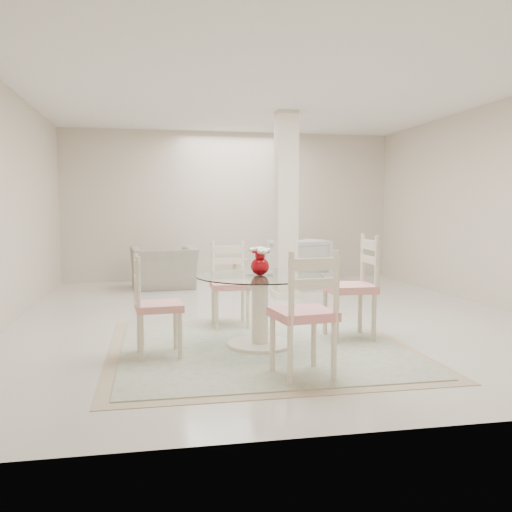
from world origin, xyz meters
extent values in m
plane|color=silver|center=(0.00, 0.00, 0.00)|extent=(7.00, 7.00, 0.00)
cube|color=beige|center=(0.00, 3.50, 1.35)|extent=(6.00, 0.02, 2.70)
cube|color=beige|center=(0.00, -3.50, 1.35)|extent=(6.00, 0.02, 2.70)
cube|color=beige|center=(-3.00, 0.00, 1.35)|extent=(0.02, 7.00, 2.70)
cube|color=beige|center=(3.00, 0.00, 1.35)|extent=(0.02, 7.00, 2.70)
cube|color=white|center=(0.00, 0.00, 2.70)|extent=(6.00, 7.00, 0.02)
cube|color=beige|center=(0.50, 1.30, 1.35)|extent=(0.30, 0.30, 2.70)
cube|color=tan|center=(-0.43, -1.46, 0.00)|extent=(2.80, 2.80, 0.01)
cube|color=beige|center=(-0.43, -1.46, 0.01)|extent=(2.56, 2.56, 0.01)
cylinder|color=#F3E1C8|center=(-0.43, -1.46, 0.02)|extent=(0.62, 0.62, 0.05)
cylinder|color=#F3E1C8|center=(-0.43, -1.46, 0.36)|extent=(0.16, 0.16, 0.64)
cylinder|color=#F3E1C8|center=(-0.43, -1.46, 0.66)|extent=(0.26, 0.26, 0.03)
cylinder|color=white|center=(-0.43, -1.46, 0.68)|extent=(1.19, 1.19, 0.01)
ellipsoid|color=#A3050C|center=(-0.43, -1.46, 0.77)|extent=(0.17, 0.17, 0.17)
cylinder|color=#A3050C|center=(-0.43, -1.46, 0.87)|extent=(0.09, 0.09, 0.05)
cylinder|color=#A3050C|center=(-0.43, -1.46, 0.91)|extent=(0.15, 0.15, 0.02)
ellipsoid|color=white|center=(-0.43, -1.46, 0.93)|extent=(0.10, 0.10, 0.05)
ellipsoid|color=white|center=(-0.38, -1.44, 0.92)|extent=(0.10, 0.10, 0.05)
ellipsoid|color=white|center=(-0.48, -1.43, 0.92)|extent=(0.10, 0.10, 0.05)
ellipsoid|color=white|center=(-0.42, -1.51, 0.91)|extent=(0.10, 0.10, 0.05)
cylinder|color=beige|center=(0.32, -1.12, 0.24)|extent=(0.05, 0.05, 0.48)
cylinder|color=beige|center=(0.31, -1.49, 0.24)|extent=(0.05, 0.05, 0.48)
cylinder|color=beige|center=(0.70, -1.12, 0.24)|extent=(0.05, 0.05, 0.48)
cylinder|color=beige|center=(0.69, -1.50, 0.24)|extent=(0.05, 0.05, 0.48)
cube|color=red|center=(0.50, -1.31, 0.52)|extent=(0.47, 0.47, 0.07)
cube|color=beige|center=(0.72, -1.31, 0.87)|extent=(0.05, 0.42, 0.57)
cylinder|color=#F1EAC6|center=(-0.75, -0.69, 0.22)|extent=(0.04, 0.04, 0.43)
cylinder|color=#F1EAC6|center=(-0.42, -0.69, 0.22)|extent=(0.04, 0.04, 0.43)
cylinder|color=#F1EAC6|center=(-0.75, -0.35, 0.22)|extent=(0.04, 0.04, 0.43)
cylinder|color=#F1EAC6|center=(-0.41, -0.35, 0.22)|extent=(0.04, 0.04, 0.43)
cube|color=#B61B13|center=(-0.58, -0.52, 0.46)|extent=(0.42, 0.42, 0.07)
cube|color=#F1EAC6|center=(-0.58, -0.33, 0.78)|extent=(0.38, 0.04, 0.51)
cylinder|color=beige|center=(-1.19, -1.76, 0.21)|extent=(0.04, 0.04, 0.42)
cylinder|color=beige|center=(-1.22, -1.43, 0.21)|extent=(0.04, 0.04, 0.42)
cylinder|color=beige|center=(-1.52, -1.79, 0.21)|extent=(0.04, 0.04, 0.42)
cylinder|color=beige|center=(-1.55, -1.46, 0.21)|extent=(0.04, 0.04, 0.42)
cube|color=red|center=(-1.37, -1.61, 0.45)|extent=(0.43, 0.43, 0.06)
cube|color=beige|center=(-1.55, -1.63, 0.76)|extent=(0.07, 0.37, 0.49)
cylinder|color=#F2E6C7|center=(-0.13, -2.19, 0.23)|extent=(0.04, 0.04, 0.46)
cylinder|color=#F2E6C7|center=(-0.49, -2.24, 0.23)|extent=(0.04, 0.04, 0.46)
cylinder|color=#F2E6C7|center=(-0.08, -2.55, 0.23)|extent=(0.04, 0.04, 0.46)
cylinder|color=#F2E6C7|center=(-0.43, -2.60, 0.23)|extent=(0.04, 0.04, 0.46)
cube|color=red|center=(-0.28, -2.40, 0.50)|extent=(0.50, 0.50, 0.07)
cube|color=#F2E6C7|center=(-0.25, -2.60, 0.83)|extent=(0.40, 0.10, 0.54)
imported|color=gray|center=(-1.24, 2.61, 0.34)|extent=(1.12, 1.00, 0.67)
imported|color=silver|center=(1.11, 2.77, 0.39)|extent=(1.07, 1.08, 0.78)
cylinder|color=#D4B582|center=(-0.10, 2.37, 0.02)|extent=(0.44, 0.44, 0.04)
cylinder|color=#D4B582|center=(-0.10, 2.37, 0.24)|extent=(0.06, 0.06, 0.42)
cylinder|color=#D4B582|center=(-0.10, 2.37, 0.46)|extent=(0.46, 0.46, 0.03)
camera|label=1|loc=(-1.41, -6.39, 1.31)|focal=38.00mm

